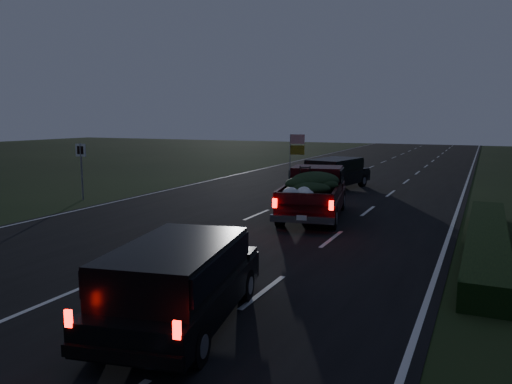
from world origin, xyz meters
The scene contains 7 objects.
ground centered at (0.00, 0.00, 0.00)m, with size 120.00×120.00×0.00m, color black.
road_asphalt centered at (0.00, 0.00, 0.01)m, with size 14.00×120.00×0.02m, color black.
hedge_row centered at (7.80, 3.00, 0.30)m, with size 1.00×10.00×0.60m, color black.
route_sign centered at (-8.50, 5.00, 1.66)m, with size 0.55×0.08×2.50m.
pickup_truck centered at (2.04, 5.51, 1.01)m, with size 2.87×5.39×2.69m.
lead_suv centered at (0.72, 13.03, 0.95)m, with size 2.60×4.64×1.26m.
rear_suv centered at (2.98, -4.69, 0.92)m, with size 2.55×4.49×1.22m.
Camera 1 is at (7.64, -11.59, 3.60)m, focal length 35.00 mm.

